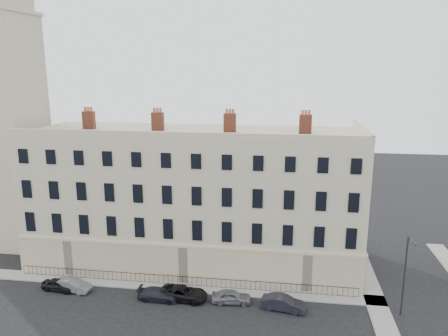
{
  "coord_description": "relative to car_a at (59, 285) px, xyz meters",
  "views": [
    {
      "loc": [
        3.93,
        -34.34,
        22.08
      ],
      "look_at": [
        -2.35,
        10.0,
        11.46
      ],
      "focal_mm": 35.0,
      "sensor_mm": 36.0,
      "label": 1
    }
  ],
  "objects": [
    {
      "name": "car_e",
      "position": [
        17.44,
        0.06,
        0.06
      ],
      "size": [
        3.9,
        1.82,
        1.29
      ],
      "primitive_type": "imported",
      "rotation": [
        0.0,
        0.0,
        1.65
      ],
      "color": "slate",
      "rests_on": "ground"
    },
    {
      "name": "ground",
      "position": [
        18.06,
        -2.76,
        -0.59
      ],
      "size": [
        160.0,
        160.0,
        0.0
      ],
      "primitive_type": "plane",
      "color": "black",
      "rests_on": "ground"
    },
    {
      "name": "pavement_terrace",
      "position": [
        8.06,
        2.24,
        -0.53
      ],
      "size": [
        48.0,
        2.0,
        0.12
      ],
      "primitive_type": "cube",
      "color": "gray",
      "rests_on": "ground"
    },
    {
      "name": "car_d",
      "position": [
        12.77,
        0.07,
        0.06
      ],
      "size": [
        4.86,
        2.6,
        1.3
      ],
      "primitive_type": "imported",
      "rotation": [
        0.0,
        0.0,
        1.47
      ],
      "color": "black",
      "rests_on": "ground"
    },
    {
      "name": "car_a",
      "position": [
        0.0,
        0.0,
        0.0
      ],
      "size": [
        3.59,
        1.78,
        1.17
      ],
      "primitive_type": "imported",
      "rotation": [
        0.0,
        0.0,
        1.45
      ],
      "color": "black",
      "rests_on": "ground"
    },
    {
      "name": "railings",
      "position": [
        12.06,
        2.64,
        -0.04
      ],
      "size": [
        35.0,
        0.04,
        0.96
      ],
      "color": "black",
      "rests_on": "ground"
    },
    {
      "name": "car_c",
      "position": [
        10.43,
        -0.38,
        0.0
      ],
      "size": [
        4.11,
        1.79,
        1.18
      ],
      "primitive_type": "imported",
      "rotation": [
        0.0,
        0.0,
        1.54
      ],
      "color": "black",
      "rests_on": "ground"
    },
    {
      "name": "car_f",
      "position": [
        22.34,
        -0.47,
        0.09
      ],
      "size": [
        4.28,
        2.07,
        1.35
      ],
      "primitive_type": "imported",
      "rotation": [
        0.0,
        0.0,
        1.41
      ],
      "color": "black",
      "rests_on": "ground"
    },
    {
      "name": "car_b",
      "position": [
        1.38,
        0.08,
        0.05
      ],
      "size": [
        4.03,
        1.87,
        1.28
      ],
      "primitive_type": "imported",
      "rotation": [
        0.0,
        0.0,
        1.43
      ],
      "color": "slate",
      "rests_on": "ground"
    },
    {
      "name": "streetlamp",
      "position": [
        32.9,
        0.13,
        3.6
      ],
      "size": [
        0.44,
        1.62,
        7.56
      ],
      "rotation": [
        0.0,
        0.0,
        -0.18
      ],
      "color": "#29292D",
      "rests_on": "ground"
    },
    {
      "name": "terrace",
      "position": [
        12.1,
        9.2,
        6.91
      ],
      "size": [
        36.22,
        12.22,
        17.0
      ],
      "color": "#BFB48E",
      "rests_on": "ground"
    },
    {
      "name": "pavement_east_return",
      "position": [
        31.06,
        5.24,
        -0.53
      ],
      "size": [
        2.0,
        24.0,
        0.12
      ],
      "primitive_type": "cube",
      "color": "gray",
      "rests_on": "ground"
    }
  ]
}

